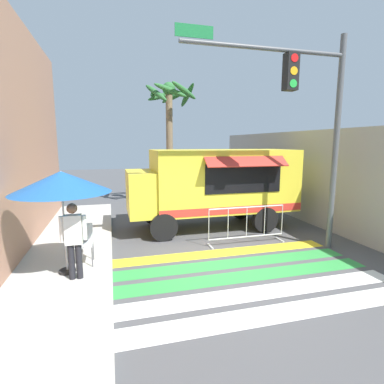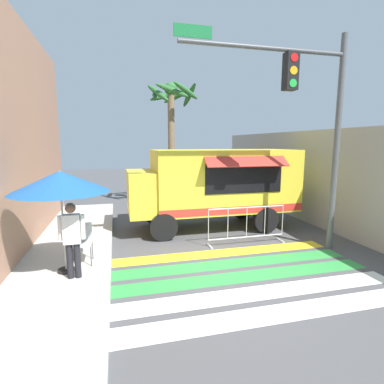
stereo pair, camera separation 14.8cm
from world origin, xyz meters
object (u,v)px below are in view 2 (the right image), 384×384
at_px(food_truck, 212,183).
at_px(barricade_front, 247,225).
at_px(palm_tree, 172,114).
at_px(vendor_person, 72,236).
at_px(traffic_signal_pole, 309,107).
at_px(patio_umbrella, 60,182).
at_px(folding_chair, 82,239).

distance_m(food_truck, barricade_front, 2.20).
bearing_deg(palm_tree, vendor_person, -115.11).
relative_size(vendor_person, palm_tree, 0.28).
height_order(traffic_signal_pole, patio_umbrella, traffic_signal_pole).
distance_m(patio_umbrella, barricade_front, 5.24).
relative_size(patio_umbrella, vendor_person, 1.39).
distance_m(food_truck, vendor_person, 5.39).
bearing_deg(folding_chair, traffic_signal_pole, -21.44).
relative_size(traffic_signal_pole, vendor_person, 3.57).
xyz_separation_m(traffic_signal_pole, folding_chair, (-5.78, 0.26, -3.19)).
distance_m(food_truck, traffic_signal_pole, 4.00).
relative_size(folding_chair, barricade_front, 0.39).
xyz_separation_m(traffic_signal_pole, vendor_person, (-5.86, -0.60, -2.83)).
relative_size(traffic_signal_pole, folding_chair, 6.21).
bearing_deg(vendor_person, food_truck, 29.76).
relative_size(traffic_signal_pole, palm_tree, 1.01).
bearing_deg(traffic_signal_pole, patio_umbrella, -177.86).
xyz_separation_m(traffic_signal_pole, patio_umbrella, (-6.08, -0.23, -1.74)).
height_order(patio_umbrella, palm_tree, palm_tree).
bearing_deg(patio_umbrella, traffic_signal_pole, 2.14).
height_order(traffic_signal_pole, barricade_front, traffic_signal_pole).
xyz_separation_m(patio_umbrella, palm_tree, (3.77, 7.20, 2.14)).
xyz_separation_m(food_truck, folding_chair, (-4.07, -2.54, -0.90)).
relative_size(barricade_front, palm_tree, 0.42).
height_order(folding_chair, barricade_front, barricade_front).
bearing_deg(folding_chair, vendor_person, -114.02).
height_order(food_truck, vendor_person, food_truck).
bearing_deg(vendor_person, traffic_signal_pole, -3.81).
distance_m(traffic_signal_pole, barricade_front, 3.67).
relative_size(patio_umbrella, barricade_front, 0.93).
relative_size(patio_umbrella, palm_tree, 0.39).
height_order(traffic_signal_pole, folding_chair, traffic_signal_pole).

